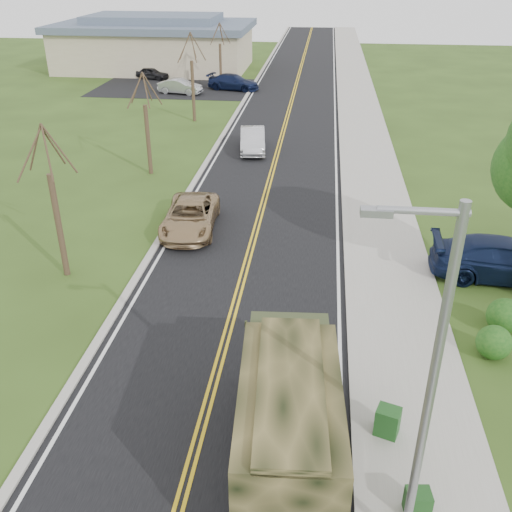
% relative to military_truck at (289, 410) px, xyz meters
% --- Properties ---
extents(ground, '(160.00, 160.00, 0.00)m').
position_rel_military_truck_xyz_m(ground, '(-2.38, -1.39, -1.82)').
color(ground, '#2C4316').
rests_on(ground, ground).
extents(road, '(8.00, 120.00, 0.01)m').
position_rel_military_truck_xyz_m(road, '(-2.38, 38.61, -1.82)').
color(road, black).
rests_on(road, ground).
extents(curb_right, '(0.30, 120.00, 0.12)m').
position_rel_military_truck_xyz_m(curb_right, '(1.77, 38.61, -1.76)').
color(curb_right, '#9E998E').
rests_on(curb_right, ground).
extents(sidewalk_right, '(3.20, 120.00, 0.10)m').
position_rel_military_truck_xyz_m(sidewalk_right, '(3.52, 38.61, -1.77)').
color(sidewalk_right, '#9E998E').
rests_on(sidewalk_right, ground).
extents(curb_left, '(0.30, 120.00, 0.10)m').
position_rel_military_truck_xyz_m(curb_left, '(-6.53, 38.61, -1.77)').
color(curb_left, '#9E998E').
rests_on(curb_left, ground).
extents(street_light, '(1.65, 0.22, 8.00)m').
position_rel_military_truck_xyz_m(street_light, '(2.52, -1.89, 2.61)').
color(street_light, gray).
rests_on(street_light, ground).
extents(bare_tree_a, '(1.93, 2.26, 6.08)m').
position_rel_military_truck_xyz_m(bare_tree_a, '(-9.39, 8.61, 0.80)').
color(bare_tree_a, '#38281C').
rests_on(bare_tree_a, ground).
extents(bare_tree_b, '(1.83, 2.14, 5.73)m').
position_rel_military_truck_xyz_m(bare_tree_b, '(-9.39, 20.61, 0.65)').
color(bare_tree_b, '#38281C').
rests_on(bare_tree_b, ground).
extents(bare_tree_c, '(2.04, 2.39, 6.42)m').
position_rel_military_truck_xyz_m(bare_tree_c, '(-9.39, 32.61, 0.95)').
color(bare_tree_c, '#38281C').
rests_on(bare_tree_c, ground).
extents(bare_tree_d, '(1.88, 2.20, 5.91)m').
position_rel_military_truck_xyz_m(bare_tree_d, '(-9.39, 44.61, 0.73)').
color(bare_tree_d, '#38281C').
rests_on(bare_tree_d, ground).
extents(commercial_building, '(25.50, 21.50, 5.65)m').
position_rel_military_truck_xyz_m(commercial_building, '(-18.37, 54.59, 0.86)').
color(commercial_building, tan).
rests_on(commercial_building, ground).
extents(military_truck, '(2.62, 6.51, 3.18)m').
position_rel_military_truck_xyz_m(military_truck, '(0.00, 0.00, 0.00)').
color(military_truck, black).
rests_on(military_truck, ground).
extents(suv_champagne, '(2.62, 5.12, 1.38)m').
position_rel_military_truck_xyz_m(suv_champagne, '(-5.38, 13.28, -1.13)').
color(suv_champagne, '#A0825A').
rests_on(suv_champagne, ground).
extents(sedan_silver, '(2.10, 4.57, 1.45)m').
position_rel_military_truck_xyz_m(sedan_silver, '(-4.02, 25.57, -1.10)').
color(sedan_silver, '#BDBCC2').
rests_on(sedan_silver, ground).
extents(pickup_navy, '(5.66, 2.54, 1.61)m').
position_rel_military_truck_xyz_m(pickup_navy, '(7.70, 10.34, -1.02)').
color(pickup_navy, '#0F1938').
rests_on(pickup_navy, ground).
extents(utility_box_near, '(0.73, 0.67, 0.80)m').
position_rel_military_truck_xyz_m(utility_box_near, '(2.52, 1.31, -1.32)').
color(utility_box_near, '#1B4B1A').
rests_on(utility_box_near, sidewalk_right).
extents(utility_box_far, '(0.60, 0.51, 0.65)m').
position_rel_military_truck_xyz_m(utility_box_far, '(2.99, -1.09, -1.40)').
color(utility_box_far, '#1A4418').
rests_on(utility_box_far, sidewalk_right).
extents(lot_car_dark, '(3.74, 2.40, 1.19)m').
position_rel_military_truck_xyz_m(lot_car_dark, '(-17.22, 48.61, -1.23)').
color(lot_car_dark, black).
rests_on(lot_car_dark, ground).
extents(lot_car_silver, '(4.25, 2.19, 1.33)m').
position_rel_military_truck_xyz_m(lot_car_silver, '(-12.72, 42.00, -1.15)').
color(lot_car_silver, '#A6A6AA').
rests_on(lot_car_silver, ground).
extents(lot_car_navy, '(5.21, 3.02, 1.42)m').
position_rel_military_truck_xyz_m(lot_car_navy, '(-8.14, 44.33, -1.11)').
color(lot_car_navy, '#0E1635').
rests_on(lot_car_navy, ground).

